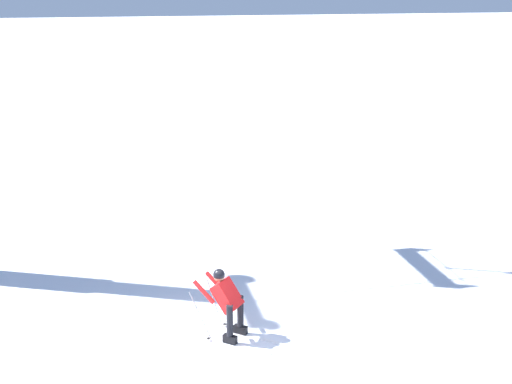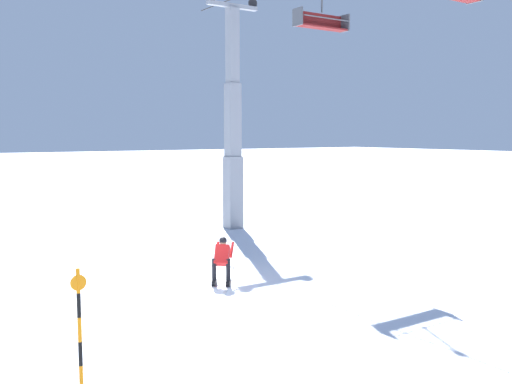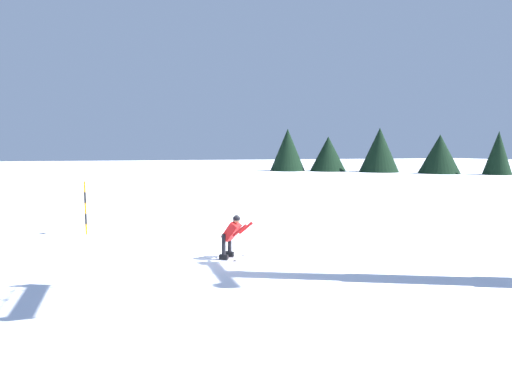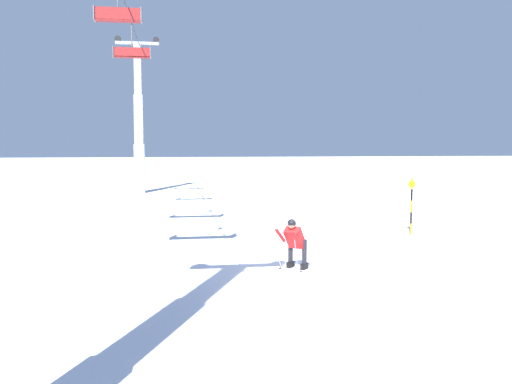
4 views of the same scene
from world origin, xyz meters
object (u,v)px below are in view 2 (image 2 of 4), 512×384
Objects in this scene: lift_tower_near at (233,133)px; trail_marker_pole at (80,325)px; skier_carving_main at (222,258)px; chairlift_seat_nearest at (320,20)px.

trail_marker_pole is (13.24, -11.18, -3.37)m from lift_tower_near.
skier_carving_main is 10.87m from lift_tower_near.
lift_tower_near is 7.57m from chairlift_seat_nearest.
skier_carving_main is 7.31m from trail_marker_pole.
trail_marker_pole reaches higher than skier_carving_main.
skier_carving_main is at bearing 129.92° from trail_marker_pole.
trail_marker_pole is (6.92, -11.18, -7.53)m from chairlift_seat_nearest.
skier_carving_main is 9.92m from chairlift_seat_nearest.
chairlift_seat_nearest reaches higher than skier_carving_main.
lift_tower_near is 4.55× the size of chairlift_seat_nearest.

